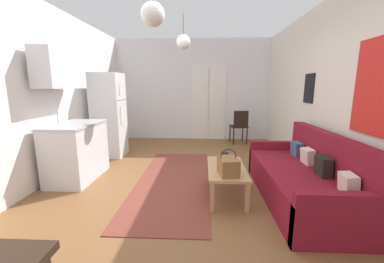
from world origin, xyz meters
TOP-DOWN VIEW (x-y plane):
  - ground_plane at (0.00, 0.00)m, footprint 4.84×7.56m
  - wall_back at (0.02, 3.53)m, footprint 4.44×0.13m
  - wall_right at (2.17, -0.01)m, footprint 0.12×7.16m
  - wall_left at (-2.17, 0.00)m, footprint 0.12×7.16m
  - area_rug at (-0.16, 0.37)m, footprint 1.12×2.93m
  - couch at (1.66, -0.17)m, footprint 0.88×2.09m
  - coffee_table at (0.64, -0.10)m, footprint 0.50×0.98m
  - bamboo_vase at (0.62, 0.11)m, footprint 0.10×0.10m
  - handbag at (0.63, -0.37)m, footprint 0.27×0.34m
  - refrigerator at (-1.70, 1.71)m, footprint 0.62×0.59m
  - kitchen_counter at (-1.77, 0.41)m, footprint 0.63×1.07m
  - accent_chair at (1.26, 2.94)m, footprint 0.48×0.46m
  - pendant_lamp_near at (-0.18, -0.78)m, footprint 0.23×0.23m
  - pendant_lamp_far at (-0.06, 1.30)m, footprint 0.26×0.26m

SIDE VIEW (x-z plane):
  - ground_plane at x=0.00m, z-range -0.10..0.00m
  - area_rug at x=-0.16m, z-range 0.00..0.01m
  - couch at x=1.66m, z-range -0.17..0.74m
  - coffee_table at x=0.64m, z-range 0.15..0.57m
  - bamboo_vase at x=0.62m, z-range 0.30..0.69m
  - accent_chair at x=1.26m, z-range 0.06..0.94m
  - handbag at x=0.63m, z-range 0.36..0.69m
  - kitchen_counter at x=-1.77m, z-range -0.26..1.79m
  - refrigerator at x=-1.70m, z-range 0.00..1.77m
  - wall_back at x=0.02m, z-range -0.01..2.77m
  - wall_left at x=-2.17m, z-range 0.00..2.78m
  - wall_right at x=2.17m, z-range 0.00..2.78m
  - pendant_lamp_near at x=-0.18m, z-range 1.82..2.54m
  - pendant_lamp_far at x=-0.06m, z-range 1.98..2.60m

